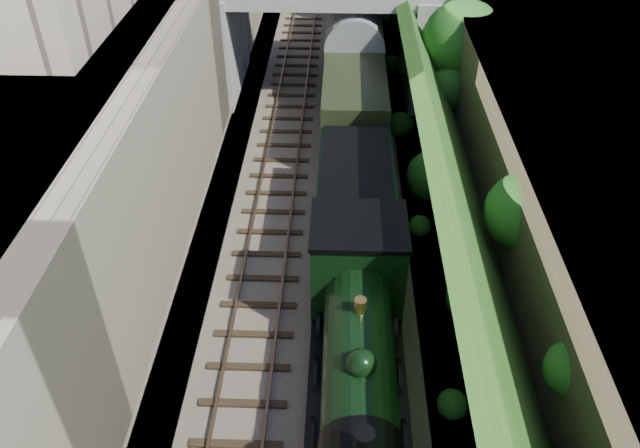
# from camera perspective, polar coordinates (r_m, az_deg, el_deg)

# --- Properties ---
(trackbed) EXTENTS (10.00, 90.00, 0.20)m
(trackbed) POSITION_cam_1_polar(r_m,az_deg,el_deg) (31.21, 0.74, 9.14)
(trackbed) COLOR #473F38
(trackbed) RESTS_ON ground
(retaining_wall) EXTENTS (1.00, 90.00, 7.00)m
(retaining_wall) POSITION_cam_1_polar(r_m,az_deg,el_deg) (30.35, -10.00, 14.83)
(retaining_wall) COLOR #756B56
(retaining_wall) RESTS_ON ground
(street_plateau_left) EXTENTS (6.00, 90.00, 7.00)m
(street_plateau_left) POSITION_cam_1_polar(r_m,az_deg,el_deg) (31.24, -16.51, 14.54)
(street_plateau_left) COLOR #262628
(street_plateau_left) RESTS_ON ground
(street_plateau_right) EXTENTS (8.00, 90.00, 6.25)m
(street_plateau_right) POSITION_cam_1_polar(r_m,az_deg,el_deg) (31.20, 19.02, 13.26)
(street_plateau_right) COLOR #262628
(street_plateau_right) RESTS_ON ground
(embankment_slope) EXTENTS (4.21, 90.00, 6.36)m
(embankment_slope) POSITION_cam_1_polar(r_m,az_deg,el_deg) (28.90, 10.90, 11.94)
(embankment_slope) COLOR #1E4714
(embankment_slope) RESTS_ON ground
(track_left) EXTENTS (2.50, 90.00, 0.20)m
(track_left) POSITION_cam_1_polar(r_m,az_deg,el_deg) (31.25, -2.97, 9.43)
(track_left) COLOR black
(track_left) RESTS_ON trackbed
(track_right) EXTENTS (2.50, 90.00, 0.20)m
(track_right) POSITION_cam_1_polar(r_m,az_deg,el_deg) (31.15, 2.98, 9.33)
(track_right) COLOR black
(track_right) RESTS_ON trackbed
(road_bridge) EXTENTS (16.00, 6.40, 7.25)m
(road_bridge) POSITION_cam_1_polar(r_m,az_deg,el_deg) (33.28, 2.69, 18.44)
(road_bridge) COLOR gray
(road_bridge) RESTS_ON ground
(tree) EXTENTS (3.60, 3.80, 6.60)m
(tree) POSITION_cam_1_polar(r_m,az_deg,el_deg) (28.89, 13.04, 15.73)
(tree) COLOR black
(tree) RESTS_ON ground
(locomotive) EXTENTS (3.10, 10.23, 3.83)m
(locomotive) POSITION_cam_1_polar(r_m,az_deg,el_deg) (17.30, 3.50, -11.57)
(locomotive) COLOR black
(locomotive) RESTS_ON trackbed
(tender) EXTENTS (2.70, 6.00, 3.05)m
(tender) POSITION_cam_1_polar(r_m,az_deg,el_deg) (22.97, 3.23, 2.00)
(tender) COLOR black
(tender) RESTS_ON trackbed
(coach_front) EXTENTS (2.90, 18.00, 3.70)m
(coach_front) POSITION_cam_1_polar(r_m,az_deg,el_deg) (33.85, 3.04, 15.10)
(coach_front) COLOR black
(coach_front) RESTS_ON trackbed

